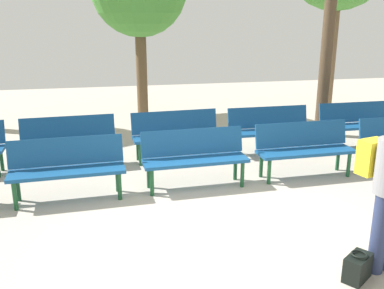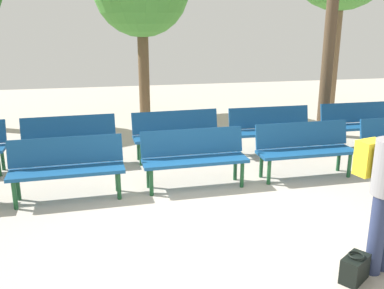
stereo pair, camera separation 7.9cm
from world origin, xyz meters
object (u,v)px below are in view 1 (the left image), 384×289
(bench_r1_c1, at_px, (69,139))
(bench_r1_c3, at_px, (270,127))
(bench_r0_c3, at_px, (304,146))
(bench_r0_c1, at_px, (67,165))
(bench_r1_c4, at_px, (358,121))
(handbag, at_px, (358,267))
(bench_r1_c2, at_px, (176,132))
(bench_r0_c2, at_px, (194,155))
(tree_2, at_px, (326,62))

(bench_r1_c1, height_order, bench_r1_c3, same)
(bench_r0_c3, bearing_deg, bench_r0_c1, -178.91)
(bench_r0_c1, bearing_deg, bench_r1_c4, 12.88)
(bench_r0_c1, bearing_deg, handbag, -45.17)
(bench_r0_c1, bearing_deg, bench_r0_c3, 0.09)
(bench_r1_c2, distance_m, bench_r1_c4, 3.74)
(bench_r0_c1, bearing_deg, bench_r0_c2, 0.46)
(bench_r1_c3, xyz_separation_m, bench_r1_c4, (1.91, 0.05, 0.00))
(bench_r0_c3, xyz_separation_m, handbag, (-0.81, -2.86, -0.37))
(bench_r1_c4, bearing_deg, bench_r0_c3, -143.57)
(bench_r0_c3, height_order, bench_r1_c4, same)
(handbag, bearing_deg, tree_2, 65.41)
(bench_r0_c2, bearing_deg, bench_r0_c3, 0.25)
(bench_r1_c1, bearing_deg, tree_2, 8.29)
(bench_r1_c2, bearing_deg, tree_2, 13.00)
(bench_r0_c3, bearing_deg, bench_r1_c4, 34.89)
(bench_r1_c3, height_order, tree_2, tree_2)
(bench_r1_c4, height_order, tree_2, tree_2)
(bench_r1_c1, xyz_separation_m, tree_2, (5.32, 1.02, 1.09))
(bench_r1_c3, bearing_deg, bench_r1_c2, 179.40)
(bench_r0_c2, relative_size, bench_r1_c1, 1.00)
(bench_r0_c1, height_order, tree_2, tree_2)
(tree_2, xyz_separation_m, handbag, (-2.35, -5.14, -1.46))
(bench_r0_c1, xyz_separation_m, bench_r1_c2, (1.84, 1.48, 0.00))
(bench_r0_c3, bearing_deg, bench_r1_c1, 160.15)
(bench_r1_c1, height_order, tree_2, tree_2)
(bench_r1_c2, bearing_deg, bench_r0_c3, -37.80)
(bench_r0_c2, distance_m, handbag, 3.00)
(bench_r1_c1, bearing_deg, handbag, -56.83)
(bench_r1_c2, relative_size, bench_r1_c3, 1.01)
(bench_r1_c1, bearing_deg, bench_r0_c1, -90.26)
(bench_r0_c3, relative_size, bench_r1_c3, 1.00)
(bench_r0_c1, distance_m, handbag, 3.98)
(bench_r0_c1, relative_size, bench_r1_c3, 1.01)
(bench_r0_c3, height_order, bench_r1_c2, same)
(tree_2, bearing_deg, bench_r1_c4, -71.44)
(bench_r1_c3, distance_m, tree_2, 2.17)
(bench_r1_c2, xyz_separation_m, tree_2, (3.43, 0.97, 1.09))
(bench_r0_c3, bearing_deg, bench_r0_c2, -179.28)
(bench_r1_c3, height_order, bench_r1_c4, same)
(tree_2, bearing_deg, bench_r1_c2, -164.21)
(bench_r0_c1, distance_m, bench_r1_c4, 5.78)
(bench_r0_c1, relative_size, bench_r0_c2, 1.00)
(bench_r1_c1, height_order, handbag, bench_r1_c1)
(bench_r1_c2, bearing_deg, bench_r0_c1, -143.99)
(bench_r1_c2, distance_m, tree_2, 3.72)
(bench_r1_c3, height_order, handbag, bench_r1_c3)
(bench_r1_c4, bearing_deg, bench_r1_c3, -178.39)
(handbag, bearing_deg, bench_r0_c2, 110.42)
(bench_r1_c1, height_order, bench_r1_c4, same)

